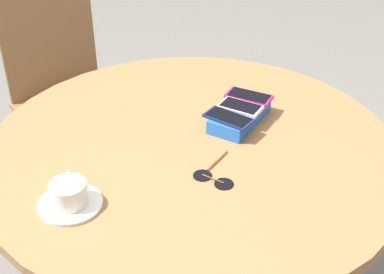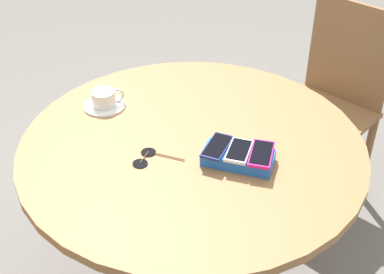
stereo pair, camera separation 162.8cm
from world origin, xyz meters
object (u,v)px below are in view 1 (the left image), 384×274
round_table (192,171)px  sunglasses (213,178)px  saucer (70,204)px  chair_far_side (68,99)px  phone_box (240,115)px  phone_white (240,107)px  phone_navy (228,118)px  coffee_cup (69,192)px  phone_magenta (249,97)px

round_table → sunglasses: 0.19m
saucer → chair_far_side: bearing=-151.5°
phone_box → sunglasses: bearing=-2.1°
round_table → saucer: saucer is taller
phone_white → phone_navy: phone_white is taller
phone_navy → saucer: size_ratio=0.98×
saucer → sunglasses: 0.34m
phone_white → saucer: bearing=-33.1°
phone_navy → sunglasses: phone_navy is taller
round_table → phone_white: size_ratio=8.52×
phone_white → sunglasses: (0.28, -0.01, -0.04)m
phone_navy → chair_far_side: chair_far_side is taller
phone_box → coffee_cup: coffee_cup is taller
phone_magenta → chair_far_side: 0.94m
round_table → sunglasses: size_ratio=7.02×
phone_navy → saucer: 0.49m
round_table → chair_far_side: 0.92m
phone_magenta → sunglasses: phone_magenta is taller
sunglasses → phone_box: bearing=177.9°
phone_magenta → sunglasses: size_ratio=0.89×
phone_box → phone_white: (-0.00, 0.00, 0.03)m
phone_magenta → coffee_cup: 0.61m
phone_white → phone_navy: size_ratio=0.89×
phone_box → chair_far_side: (-0.44, -0.79, -0.30)m
phone_box → saucer: size_ratio=1.56×
phone_navy → round_table: bearing=-45.4°
phone_navy → saucer: bearing=-35.2°
phone_white → phone_magenta: bearing=169.6°
sunglasses → chair_far_side: (-0.72, -0.78, -0.28)m
sunglasses → phone_white: bearing=177.8°
phone_magenta → phone_white: size_ratio=1.08×
phone_box → phone_magenta: (-0.07, 0.01, 0.03)m
round_table → phone_navy: bearing=134.6°
phone_white → phone_box: bearing=-10.9°
phone_white → chair_far_side: chair_far_side is taller
phone_box → sunglasses: 0.28m
phone_white → saucer: phone_white is taller
phone_magenta → phone_navy: bearing=-13.9°
round_table → sunglasses: bearing=34.0°
phone_magenta → coffee_cup: coffee_cup is taller
phone_white → chair_far_side: bearing=-119.0°
phone_white → phone_navy: bearing=-17.3°
phone_magenta → phone_navy: (0.13, -0.03, -0.00)m
phone_magenta → saucer: phone_magenta is taller
round_table → phone_white: bearing=145.1°
phone_magenta → round_table: bearing=-28.2°
coffee_cup → chair_far_side: bearing=-151.5°
phone_box → sunglasses: phone_box is taller
phone_navy → saucer: phone_navy is taller
chair_far_side → round_table: bearing=49.8°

